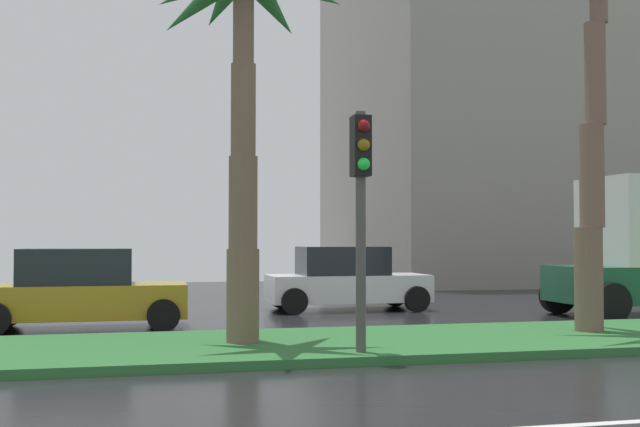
% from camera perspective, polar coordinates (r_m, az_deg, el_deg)
% --- Properties ---
extents(ground_plane, '(90.00, 42.00, 0.10)m').
position_cam_1_polar(ground_plane, '(14.50, -21.18, -9.57)').
color(ground_plane, black).
extents(median_strip, '(85.50, 4.00, 0.15)m').
position_cam_1_polar(median_strip, '(13.51, -21.78, -9.61)').
color(median_strip, '#2D6B33').
rests_on(median_strip, ground_plane).
extents(palm_tree_centre, '(3.50, 3.52, 6.95)m').
position_cam_1_polar(palm_tree_centre, '(13.85, -5.54, 13.06)').
color(palm_tree_centre, brown).
rests_on(palm_tree_centre, median_strip).
extents(traffic_signal_median_right, '(0.28, 0.43, 3.79)m').
position_cam_1_polar(traffic_signal_median_right, '(12.24, 3.03, 2.04)').
color(traffic_signal_median_right, '#4C4C47').
rests_on(traffic_signal_median_right, median_strip).
extents(car_in_traffic_third, '(4.30, 2.02, 1.72)m').
position_cam_1_polar(car_in_traffic_third, '(17.42, -17.13, -5.42)').
color(car_in_traffic_third, '#B28C1E').
rests_on(car_in_traffic_third, ground_plane).
extents(car_in_traffic_fourth, '(4.30, 2.02, 1.72)m').
position_cam_1_polar(car_in_traffic_fourth, '(21.06, 1.92, -4.88)').
color(car_in_traffic_fourth, white).
rests_on(car_in_traffic_fourth, ground_plane).
extents(building_far_right, '(18.68, 14.78, 16.43)m').
position_cam_1_polar(building_far_right, '(40.04, 15.76, 7.21)').
color(building_far_right, gray).
rests_on(building_far_right, ground_plane).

